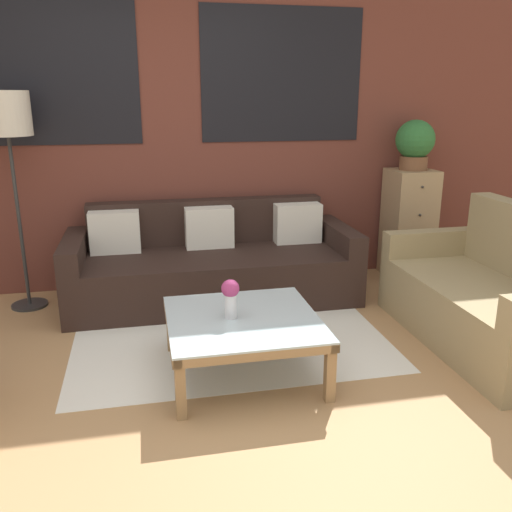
{
  "coord_description": "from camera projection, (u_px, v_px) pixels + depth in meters",
  "views": [
    {
      "loc": [
        -0.28,
        -2.31,
        1.63
      ],
      "look_at": [
        0.48,
        1.26,
        0.55
      ],
      "focal_mm": 38.0,
      "sensor_mm": 36.0,
      "label": 1
    }
  ],
  "objects": [
    {
      "name": "drawer_cabinet",
      "position": [
        408.0,
        224.0,
        5.0
      ],
      "size": [
        0.39,
        0.41,
        0.99
      ],
      "color": "tan",
      "rests_on": "ground_plane"
    },
    {
      "name": "floor_lamp",
      "position": [
        7.0,
        124.0,
        3.97
      ],
      "size": [
        0.35,
        0.35,
        1.67
      ],
      "color": "#2D2D2D",
      "rests_on": "ground_plane"
    },
    {
      "name": "rug",
      "position": [
        228.0,
        333.0,
        3.88
      ],
      "size": [
        2.14,
        1.64,
        0.0
      ],
      "color": "silver",
      "rests_on": "ground_plane"
    },
    {
      "name": "couch_dark",
      "position": [
        212.0,
        265.0,
        4.49
      ],
      "size": [
        2.32,
        0.88,
        0.78
      ],
      "color": "black",
      "rests_on": "ground_plane"
    },
    {
      "name": "flower_vase",
      "position": [
        230.0,
        295.0,
        3.17
      ],
      "size": [
        0.11,
        0.11,
        0.24
      ],
      "color": "silver",
      "rests_on": "coffee_table"
    },
    {
      "name": "ground_plane",
      "position": [
        215.0,
        438.0,
        2.69
      ],
      "size": [
        16.0,
        16.0,
        0.0
      ],
      "primitive_type": "plane",
      "color": "#AD7F51"
    },
    {
      "name": "coffee_table",
      "position": [
        243.0,
        326.0,
        3.23
      ],
      "size": [
        0.89,
        0.89,
        0.37
      ],
      "color": "silver",
      "rests_on": "ground_plane"
    },
    {
      "name": "potted_plant",
      "position": [
        415.0,
        143.0,
        4.79
      ],
      "size": [
        0.34,
        0.34,
        0.44
      ],
      "color": "brown",
      "rests_on": "drawer_cabinet"
    },
    {
      "name": "settee_vintage",
      "position": [
        493.0,
        300.0,
        3.65
      ],
      "size": [
        0.8,
        1.58,
        0.92
      ],
      "color": "#99845B",
      "rests_on": "ground_plane"
    },
    {
      "name": "wall_back_brick",
      "position": [
        172.0,
        124.0,
        4.57
      ],
      "size": [
        8.4,
        0.09,
        2.8
      ],
      "color": "brown",
      "rests_on": "ground_plane"
    }
  ]
}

